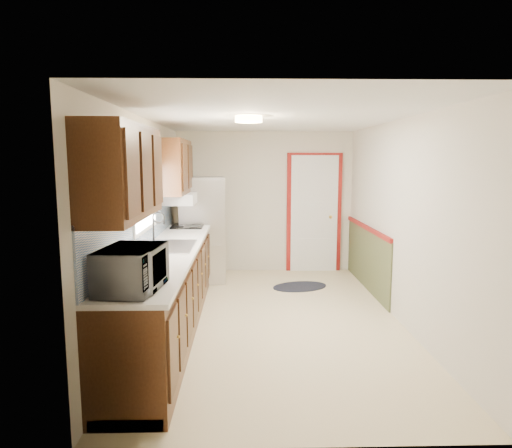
{
  "coord_description": "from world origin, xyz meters",
  "views": [
    {
      "loc": [
        -0.35,
        -5.31,
        1.92
      ],
      "look_at": [
        -0.21,
        0.15,
        1.15
      ],
      "focal_mm": 32.0,
      "sensor_mm": 36.0,
      "label": 1
    }
  ],
  "objects": [
    {
      "name": "ceiling_fixture",
      "position": [
        -0.3,
        -0.2,
        2.36
      ],
      "size": [
        0.3,
        0.3,
        0.06
      ],
      "primitive_type": "cylinder",
      "color": "#FFD88C",
      "rests_on": "room_shell"
    },
    {
      "name": "refrigerator",
      "position": [
        -1.02,
        1.85,
        0.83
      ],
      "size": [
        0.76,
        0.73,
        1.66
      ],
      "rotation": [
        0.0,
        0.0,
        0.11
      ],
      "color": "#B7B7BC",
      "rests_on": "ground"
    },
    {
      "name": "cooktop",
      "position": [
        -1.19,
        1.4,
        0.95
      ],
      "size": [
        0.46,
        0.55,
        0.02
      ],
      "primitive_type": "cube",
      "color": "black",
      "rests_on": "kitchen_run"
    },
    {
      "name": "microwave",
      "position": [
        -1.2,
        -1.95,
        1.14
      ],
      "size": [
        0.4,
        0.63,
        0.41
      ],
      "primitive_type": "imported",
      "rotation": [
        0.0,
        0.0,
        1.46
      ],
      "color": "white",
      "rests_on": "kitchen_run"
    },
    {
      "name": "kitchen_run",
      "position": [
        -1.24,
        -0.29,
        0.81
      ],
      "size": [
        0.63,
        4.0,
        2.2
      ],
      "color": "#361C0C",
      "rests_on": "ground"
    },
    {
      "name": "room_shell",
      "position": [
        0.0,
        0.0,
        1.2
      ],
      "size": [
        3.2,
        5.2,
        2.52
      ],
      "color": "beige",
      "rests_on": "ground"
    },
    {
      "name": "back_wall_trim",
      "position": [
        0.99,
        2.21,
        0.89
      ],
      "size": [
        1.12,
        2.3,
        2.08
      ],
      "color": "maroon",
      "rests_on": "ground"
    },
    {
      "name": "rug",
      "position": [
        0.49,
        1.42,
        0.01
      ],
      "size": [
        0.98,
        0.78,
        0.01
      ],
      "primitive_type": "ellipsoid",
      "rotation": [
        0.0,
        0.0,
        0.31
      ],
      "color": "black",
      "rests_on": "ground"
    }
  ]
}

